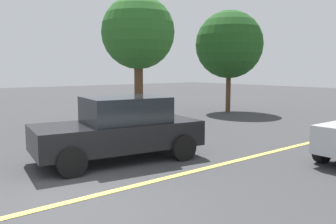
% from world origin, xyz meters
% --- Properties ---
extents(ground_plane, '(80.00, 80.00, 0.00)m').
position_xyz_m(ground_plane, '(0.00, 0.00, 0.00)').
color(ground_plane, '#38383A').
extents(lane_marking_centre, '(28.00, 0.16, 0.01)m').
position_xyz_m(lane_marking_centre, '(3.00, 0.00, 0.01)').
color(lane_marking_centre, '#E0D14C').
extents(car_black_approaching, '(4.29, 2.45, 1.58)m').
position_xyz_m(car_black_approaching, '(2.14, 1.93, 0.79)').
color(car_black_approaching, black).
rests_on(car_black_approaching, ground_plane).
extents(tree_left_verge, '(2.98, 2.98, 5.25)m').
position_xyz_m(tree_left_verge, '(5.82, 6.55, 3.72)').
color(tree_left_verge, '#513823').
rests_on(tree_left_verge, ground_plane).
extents(tree_centre_verge, '(3.52, 3.52, 5.30)m').
position_xyz_m(tree_centre_verge, '(11.80, 6.95, 3.54)').
color(tree_centre_verge, '#513823').
rests_on(tree_centre_verge, ground_plane).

